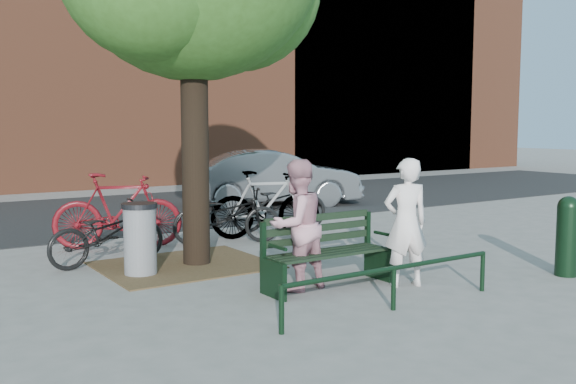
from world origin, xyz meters
TOP-DOWN VIEW (x-y plane):
  - ground at (0.00, 0.00)m, footprint 90.00×90.00m
  - dirt_pit at (-1.00, 2.20)m, footprint 2.40×2.00m
  - road at (0.00, 8.50)m, footprint 40.00×7.00m
  - park_bench at (-0.00, 0.08)m, footprint 1.74×0.54m
  - guard_railing at (0.00, -1.20)m, footprint 3.06×0.06m
  - person_left at (0.88, -0.47)m, footprint 0.70×0.57m
  - person_right at (-0.39, 0.15)m, footprint 0.88×0.73m
  - bollard at (3.13, -1.29)m, footprint 0.30×0.30m
  - litter_bin at (-1.75, 2.00)m, footprint 0.49×0.49m
  - bicycle_a at (-1.92, 2.89)m, footprint 1.85×0.80m
  - bicycle_b at (-1.35, 4.07)m, footprint 2.20×1.29m
  - bicycle_c at (0.36, 3.40)m, footprint 2.01×1.24m
  - bicycle_d at (1.25, 3.55)m, footprint 2.15×1.16m
  - bicycle_e at (1.91, 4.12)m, footprint 2.08×1.04m
  - parked_car at (3.89, 7.44)m, footprint 4.62×2.88m

SIDE VIEW (x-z plane):
  - ground at x=0.00m, z-range 0.00..0.00m
  - road at x=0.00m, z-range 0.00..0.01m
  - dirt_pit at x=-1.00m, z-range 0.00..0.02m
  - guard_railing at x=0.00m, z-range 0.15..0.66m
  - bicycle_a at x=-1.92m, z-range 0.00..0.95m
  - park_bench at x=0.00m, z-range -0.01..0.97m
  - bicycle_c at x=0.36m, z-range 0.00..1.00m
  - litter_bin at x=-1.75m, z-range 0.01..1.01m
  - bicycle_e at x=1.91m, z-range 0.00..1.04m
  - bollard at x=3.13m, z-range 0.04..1.14m
  - bicycle_d at x=1.25m, z-range 0.00..1.24m
  - bicycle_b at x=-1.35m, z-range 0.00..1.28m
  - parked_car at x=3.89m, z-range 0.00..1.44m
  - person_right at x=-0.39m, z-range 0.00..1.65m
  - person_left at x=0.88m, z-range 0.00..1.66m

